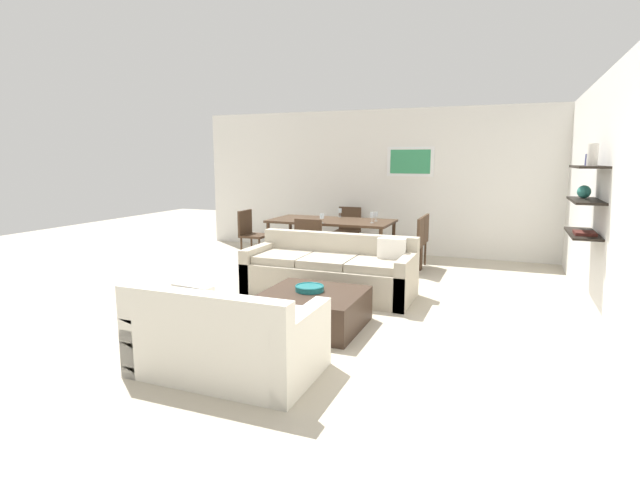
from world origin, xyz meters
name	(u,v)px	position (x,y,z in m)	size (l,w,h in m)	color
ground_plane	(324,301)	(0.00, 0.00, 0.00)	(18.00, 18.00, 0.00)	#BCB29E
back_wall_unit	(407,182)	(0.30, 3.53, 1.35)	(8.40, 0.09, 2.70)	silver
right_wall_shelf_unit	(598,198)	(3.03, 0.59, 1.35)	(0.34, 8.20, 2.70)	silver
sofa_beige	(331,273)	(-0.03, 0.34, 0.29)	(2.20, 0.90, 0.78)	#B2A893
loveseat_white	(226,339)	(-0.02, -2.23, 0.29)	(1.51, 0.90, 0.78)	silver
coffee_table	(313,309)	(0.23, -0.91, 0.19)	(1.04, 0.99, 0.38)	#38281E
decorative_bowl	(310,288)	(0.18, -0.88, 0.41)	(0.31, 0.31, 0.06)	#19666B
dining_table	(331,223)	(-0.72, 2.23, 0.69)	(2.10, 1.02, 0.75)	#422D1E
dining_chair_left_near	(251,231)	(-2.17, 2.00, 0.50)	(0.44, 0.44, 0.88)	#422D1E
dining_chair_right_far	(418,237)	(0.74, 2.46, 0.50)	(0.44, 0.44, 0.88)	#422D1E
dining_chair_foot	(311,242)	(-0.72, 1.31, 0.50)	(0.44, 0.44, 0.88)	#422D1E
dining_chair_head	(348,227)	(-0.72, 3.14, 0.50)	(0.44, 0.44, 0.88)	#422D1E
dining_chair_right_near	(413,241)	(0.74, 2.00, 0.50)	(0.44, 0.44, 0.88)	#422D1E
wine_glass_right_far	(376,215)	(0.03, 2.35, 0.86)	(0.07, 0.07, 0.16)	silver
wine_glass_right_near	(372,215)	(0.03, 2.10, 0.88)	(0.06, 0.06, 0.18)	silver
wine_glass_head	(340,211)	(-0.72, 2.68, 0.86)	(0.06, 0.06, 0.16)	silver
wine_glass_foot	(322,217)	(-0.72, 1.78, 0.86)	(0.07, 0.07, 0.15)	silver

